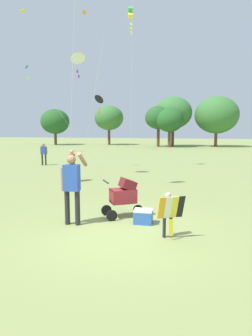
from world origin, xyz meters
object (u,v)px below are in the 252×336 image
(person_kid_running, at_px, (44,152))
(kite_green_novelty, at_px, (78,60))
(person_adult_flyer, at_px, (72,183))
(cooler_box, at_px, (143,216))
(person_red_shirt, at_px, (72,163))
(child_with_butterfly_kite, at_px, (169,210))
(stroller, at_px, (124,194))
(kite_blue_high, at_px, (131,15))
(kite_orange_delta, at_px, (99,100))

(person_kid_running, bearing_deg, kite_green_novelty, -45.69)
(person_adult_flyer, relative_size, cooler_box, 3.94)
(cooler_box, bearing_deg, person_red_shirt, 127.29)
(child_with_butterfly_kite, bearing_deg, stroller, 133.81)
(cooler_box, bearing_deg, child_with_butterfly_kite, -51.79)
(person_adult_flyer, height_order, person_kid_running, person_adult_flyer)
(stroller, bearing_deg, kite_green_novelty, 120.05)
(person_adult_flyer, height_order, stroller, person_adult_flyer)
(stroller, distance_m, cooler_box, 0.85)
(kite_green_novelty, bearing_deg, kite_blue_high, 58.46)
(person_red_shirt, bearing_deg, child_with_butterfly_kite, -52.58)
(person_adult_flyer, bearing_deg, stroller, 38.96)
(cooler_box, bearing_deg, kite_green_novelty, 122.20)
(kite_green_novelty, bearing_deg, person_red_shirt, -87.13)
(kite_blue_high, distance_m, cooler_box, 12.28)
(child_with_butterfly_kite, bearing_deg, person_adult_flyer, 169.73)
(person_kid_running, bearing_deg, child_with_butterfly_kite, -52.54)
(child_with_butterfly_kite, xyz_separation_m, person_adult_flyer, (-2.31, 0.42, 0.43))
(kite_orange_delta, height_order, kite_green_novelty, kite_green_novelty)
(stroller, xyz_separation_m, person_red_shirt, (-3.25, 4.57, 0.21))
(stroller, bearing_deg, person_red_shirt, 125.39)
(kite_orange_delta, height_order, cooler_box, kite_orange_delta)
(person_adult_flyer, height_order, cooler_box, person_adult_flyer)
(person_red_shirt, distance_m, cooler_box, 6.35)
(child_with_butterfly_kite, height_order, stroller, stroller)
(person_adult_flyer, xyz_separation_m, kite_orange_delta, (-2.34, 10.06, 2.86))
(kite_green_novelty, distance_m, person_red_shirt, 4.66)
(person_red_shirt, relative_size, person_kid_running, 1.01)
(kite_green_novelty, height_order, cooler_box, kite_green_novelty)
(kite_orange_delta, height_order, person_kid_running, kite_orange_delta)
(child_with_butterfly_kite, height_order, person_red_shirt, person_red_shirt)
(kite_orange_delta, bearing_deg, kite_blue_high, -14.86)
(stroller, xyz_separation_m, cooler_box, (0.58, -0.45, -0.43))
(kite_blue_high, height_order, cooler_box, kite_blue_high)
(child_with_butterfly_kite, bearing_deg, person_red_shirt, 127.42)
(person_red_shirt, height_order, person_kid_running, person_red_shirt)
(kite_orange_delta, xyz_separation_m, kite_green_novelty, (0.11, -3.48, 1.46))
(kite_blue_high, xyz_separation_m, cooler_box, (2.06, -9.13, -7.95))
(kite_orange_delta, distance_m, kite_blue_high, 4.69)
(stroller, relative_size, kite_orange_delta, 0.26)
(person_adult_flyer, height_order, person_red_shirt, person_adult_flyer)
(child_with_butterfly_kite, relative_size, kite_orange_delta, 0.23)
(kite_blue_high, bearing_deg, person_adult_flyer, -87.57)
(kite_orange_delta, xyz_separation_m, cooler_box, (3.99, -9.65, -3.70))
(person_adult_flyer, bearing_deg, child_with_butterfly_kite, -10.27)
(kite_green_novelty, bearing_deg, child_with_butterfly_kite, -57.03)
(child_with_butterfly_kite, distance_m, cooler_box, 1.14)
(kite_green_novelty, distance_m, cooler_box, 8.93)
(child_with_butterfly_kite, distance_m, person_kid_running, 13.76)
(cooler_box, bearing_deg, stroller, 141.91)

